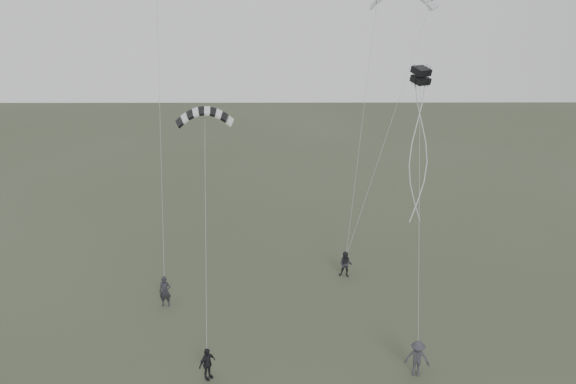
{
  "coord_description": "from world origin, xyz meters",
  "views": [
    {
      "loc": [
        0.86,
        -24.31,
        18.05
      ],
      "look_at": [
        1.01,
        6.12,
        7.03
      ],
      "focal_mm": 35.0,
      "sensor_mm": 36.0,
      "label": 1
    }
  ],
  "objects_px": {
    "flyer_center": "(207,364)",
    "kite_striped": "(204,111)",
    "flyer_right": "(346,264)",
    "kite_box": "(421,75)",
    "flyer_far": "(417,358)",
    "flyer_left": "(165,291)"
  },
  "relations": [
    {
      "from": "flyer_center",
      "to": "kite_striped",
      "type": "bearing_deg",
      "value": 45.4
    },
    {
      "from": "flyer_center",
      "to": "kite_striped",
      "type": "xyz_separation_m",
      "value": [
        -0.59,
        7.42,
        10.94
      ]
    },
    {
      "from": "flyer_center",
      "to": "kite_box",
      "type": "height_order",
      "value": "kite_box"
    },
    {
      "from": "flyer_far",
      "to": "kite_box",
      "type": "height_order",
      "value": "kite_box"
    },
    {
      "from": "flyer_right",
      "to": "kite_box",
      "type": "relative_size",
      "value": 2.36
    },
    {
      "from": "flyer_right",
      "to": "flyer_center",
      "type": "height_order",
      "value": "flyer_right"
    },
    {
      "from": "flyer_center",
      "to": "kite_box",
      "type": "xyz_separation_m",
      "value": [
        10.52,
        5.01,
        13.2
      ]
    },
    {
      "from": "flyer_center",
      "to": "flyer_right",
      "type": "bearing_deg",
      "value": 3.88
    },
    {
      "from": "kite_box",
      "to": "flyer_far",
      "type": "bearing_deg",
      "value": -122.14
    },
    {
      "from": "flyer_center",
      "to": "kite_striped",
      "type": "relative_size",
      "value": 0.56
    },
    {
      "from": "flyer_right",
      "to": "flyer_center",
      "type": "xyz_separation_m",
      "value": [
        -7.81,
        -10.39,
        -0.04
      ]
    },
    {
      "from": "flyer_center",
      "to": "flyer_far",
      "type": "relative_size",
      "value": 0.89
    },
    {
      "from": "kite_striped",
      "to": "kite_box",
      "type": "relative_size",
      "value": 4.02
    },
    {
      "from": "flyer_left",
      "to": "kite_striped",
      "type": "relative_size",
      "value": 0.63
    },
    {
      "from": "flyer_left",
      "to": "flyer_far",
      "type": "relative_size",
      "value": 1.0
    },
    {
      "from": "flyer_far",
      "to": "kite_box",
      "type": "relative_size",
      "value": 2.53
    },
    {
      "from": "flyer_left",
      "to": "flyer_center",
      "type": "relative_size",
      "value": 1.12
    },
    {
      "from": "flyer_right",
      "to": "kite_striped",
      "type": "distance_m",
      "value": 14.08
    },
    {
      "from": "kite_striped",
      "to": "flyer_center",
      "type": "bearing_deg",
      "value": -92.84
    },
    {
      "from": "kite_striped",
      "to": "kite_box",
      "type": "distance_m",
      "value": 11.59
    },
    {
      "from": "flyer_right",
      "to": "kite_striped",
      "type": "bearing_deg",
      "value": -143.01
    },
    {
      "from": "kite_box",
      "to": "flyer_left",
      "type": "bearing_deg",
      "value": 143.14
    }
  ]
}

